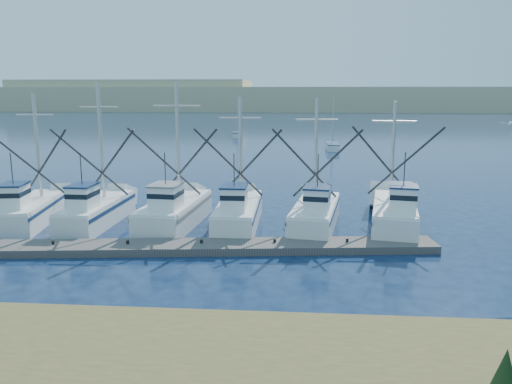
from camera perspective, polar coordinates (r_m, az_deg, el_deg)
ground at (r=21.57m, az=1.07°, el=-11.93°), size 500.00×500.00×0.00m
floating_dock at (r=27.94m, az=-12.42°, el=-6.19°), size 31.73×5.53×0.42m
dune_ridge at (r=229.79m, az=4.24°, el=10.60°), size 360.00×60.00×10.00m
trawler_fleet at (r=32.13m, az=-7.39°, el=-2.28°), size 31.71×9.00×9.14m
sailboat_near at (r=74.50m, az=8.71°, el=5.17°), size 1.65×5.30×8.10m
sailboat_far at (r=93.81m, az=-2.20°, el=6.58°), size 2.12×5.18×8.10m
flying_gull at (r=29.09m, az=27.07°, el=7.01°), size 1.03×0.19×0.19m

